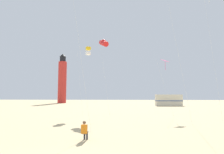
% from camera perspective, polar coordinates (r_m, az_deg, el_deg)
% --- Properties ---
extents(kite_flyer_standing, '(0.36, 0.52, 1.16)m').
position_cam_1_polar(kite_flyer_standing, '(12.06, -8.10, -15.24)').
color(kite_flyer_standing, orange).
rests_on(kite_flyer_standing, ground).
extents(kite_tube_scarlet, '(1.70, 2.57, 10.40)m').
position_cam_1_polar(kite_tube_scarlet, '(26.47, -2.48, 10.01)').
color(kite_tube_scarlet, silver).
rests_on(kite_tube_scarlet, ground).
extents(kite_box_gold, '(2.13, 2.13, 9.64)m').
position_cam_1_polar(kite_box_gold, '(28.38, -7.07, 7.64)').
color(kite_box_gold, silver).
rests_on(kite_box_gold, ground).
extents(kite_diamond_rainbow, '(1.87, 1.83, 7.24)m').
position_cam_1_polar(kite_diamond_rainbow, '(25.41, 15.42, 4.12)').
color(kite_diamond_rainbow, silver).
rests_on(kite_diamond_rainbow, ground).
extents(lighthouse_distant, '(2.80, 2.80, 16.80)m').
position_cam_1_polar(lighthouse_distant, '(67.60, -14.47, -0.79)').
color(lighthouse_distant, red).
rests_on(lighthouse_distant, ground).
extents(rv_van_cream, '(6.45, 2.37, 2.80)m').
position_cam_1_polar(rv_van_cream, '(50.81, 16.36, -6.59)').
color(rv_van_cream, beige).
rests_on(rv_van_cream, ground).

